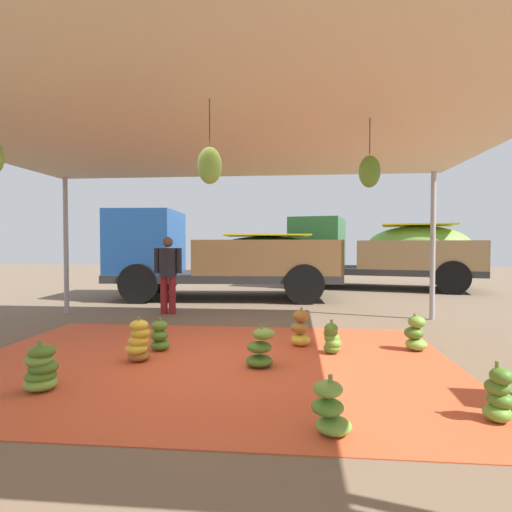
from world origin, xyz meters
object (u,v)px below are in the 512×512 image
(banana_bunch_5, at_px, (260,349))
(banana_bunch_8, at_px, (416,334))
(banana_bunch_7, at_px, (41,369))
(cargo_truck_far, at_px, (379,250))
(banana_bunch_3, at_px, (139,342))
(banana_bunch_2, at_px, (330,409))
(banana_bunch_0, at_px, (499,396))
(banana_bunch_6, at_px, (332,339))
(cargo_truck_main, at_px, (216,255))
(banana_bunch_1, at_px, (300,329))
(banana_bunch_4, at_px, (160,337))
(worker_0, at_px, (168,269))

(banana_bunch_5, xyz_separation_m, banana_bunch_8, (2.10, 0.96, 0.01))
(banana_bunch_7, height_order, cargo_truck_far, cargo_truck_far)
(banana_bunch_3, relative_size, cargo_truck_far, 0.09)
(banana_bunch_2, bearing_deg, banana_bunch_0, 14.40)
(banana_bunch_0, height_order, cargo_truck_far, cargo_truck_far)
(banana_bunch_0, xyz_separation_m, banana_bunch_8, (-0.03, 2.30, 0.01))
(banana_bunch_6, height_order, cargo_truck_main, cargo_truck_main)
(banana_bunch_3, xyz_separation_m, banana_bunch_6, (2.48, 0.61, -0.05))
(banana_bunch_1, height_order, banana_bunch_7, banana_bunch_1)
(banana_bunch_6, distance_m, cargo_truck_main, 6.26)
(banana_bunch_6, xyz_separation_m, cargo_truck_far, (2.32, 8.58, 1.08))
(cargo_truck_far, bearing_deg, banana_bunch_7, -117.70)
(banana_bunch_3, bearing_deg, banana_bunch_2, -38.32)
(banana_bunch_1, height_order, banana_bunch_5, banana_bunch_1)
(banana_bunch_0, height_order, banana_bunch_1, banana_bunch_1)
(banana_bunch_2, height_order, banana_bunch_5, banana_bunch_5)
(banana_bunch_5, xyz_separation_m, cargo_truck_main, (-1.77, 6.25, 0.97))
(banana_bunch_0, distance_m, banana_bunch_1, 2.91)
(banana_bunch_0, distance_m, banana_bunch_4, 4.09)
(banana_bunch_0, relative_size, banana_bunch_4, 1.09)
(cargo_truck_main, distance_m, cargo_truck_far, 5.85)
(banana_bunch_4, xyz_separation_m, banana_bunch_7, (-0.70, -1.62, 0.02))
(banana_bunch_7, xyz_separation_m, banana_bunch_8, (4.26, 1.97, 0.01))
(cargo_truck_far, bearing_deg, banana_bunch_6, -105.10)
(banana_bunch_0, distance_m, banana_bunch_2, 1.48)
(banana_bunch_8, bearing_deg, banana_bunch_5, -155.44)
(banana_bunch_0, distance_m, worker_0, 6.66)
(banana_bunch_2, xyz_separation_m, cargo_truck_main, (-2.47, 7.96, 0.99))
(banana_bunch_0, bearing_deg, banana_bunch_5, 147.85)
(banana_bunch_2, distance_m, worker_0, 6.12)
(banana_bunch_4, relative_size, banana_bunch_7, 0.91)
(banana_bunch_8, xyz_separation_m, cargo_truck_main, (-3.87, 5.29, 0.96))
(cargo_truck_far, height_order, worker_0, cargo_truck_far)
(banana_bunch_7, bearing_deg, banana_bunch_6, 28.82)
(banana_bunch_1, distance_m, banana_bunch_7, 3.38)
(banana_bunch_0, xyz_separation_m, cargo_truck_far, (1.11, 10.60, 1.06))
(banana_bunch_0, height_order, banana_bunch_2, banana_bunch_0)
(banana_bunch_3, relative_size, banana_bunch_5, 1.11)
(cargo_truck_main, bearing_deg, banana_bunch_0, -62.80)
(banana_bunch_3, height_order, cargo_truck_far, cargo_truck_far)
(banana_bunch_5, bearing_deg, banana_bunch_7, -154.97)
(banana_bunch_1, bearing_deg, worker_0, 137.86)
(banana_bunch_2, bearing_deg, banana_bunch_8, 62.19)
(banana_bunch_5, distance_m, banana_bunch_6, 1.14)
(banana_bunch_5, bearing_deg, cargo_truck_main, 105.84)
(banana_bunch_8, xyz_separation_m, worker_0, (-4.38, 2.63, 0.73))
(banana_bunch_5, distance_m, banana_bunch_7, 2.39)
(banana_bunch_1, bearing_deg, cargo_truck_far, 71.52)
(banana_bunch_7, xyz_separation_m, cargo_truck_far, (5.39, 10.28, 1.06))
(banana_bunch_3, xyz_separation_m, banana_bunch_8, (3.66, 0.88, -0.02))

